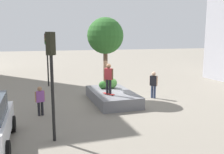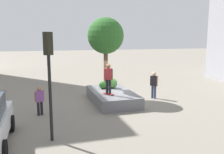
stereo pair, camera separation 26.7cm
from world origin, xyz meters
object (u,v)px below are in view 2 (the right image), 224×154
planter_ledge (112,96)px  skateboarder (108,76)px  traffic_light_corner (49,50)px  traffic_light_median (49,68)px  passerby_with_bag (40,99)px  plaza_tree (106,36)px  bystander_watching (154,83)px  skateboard (108,94)px

planter_ledge → skateboarder: skateboarder is taller
skateboarder → traffic_light_corner: traffic_light_corner is taller
planter_ledge → traffic_light_median: 6.69m
planter_ledge → skateboarder: (-0.84, 0.47, 1.43)m
planter_ledge → passerby_with_bag: (-1.43, 4.33, 0.55)m
plaza_tree → passerby_with_bag: size_ratio=3.00×
bystander_watching → traffic_light_corner: bearing=45.9°
skateboard → bystander_watching: size_ratio=0.45×
traffic_light_median → plaza_tree: bearing=-33.0°
skateboard → passerby_with_bag: (-0.59, 3.86, 0.15)m
plaza_tree → traffic_light_median: (-5.89, 3.83, -1.19)m
skateboard → passerby_with_bag: bearing=98.7°
skateboarder → traffic_light_corner: (7.08, 3.03, 1.17)m
bystander_watching → traffic_light_median: bearing=125.3°
plaza_tree → passerby_with_bag: plaza_tree is taller
plaza_tree → traffic_light_corner: plaza_tree is taller
skateboard → planter_ledge: bearing=-29.4°
plaza_tree → traffic_light_median: size_ratio=1.09×
traffic_light_median → passerby_with_bag: size_ratio=2.74×
plaza_tree → bystander_watching: plaza_tree is taller
planter_ledge → traffic_light_corner: (6.24, 3.50, 2.60)m
traffic_light_corner → traffic_light_median: 11.04m
plaza_tree → bystander_watching: (-1.05, -2.99, -3.04)m
traffic_light_corner → planter_ledge: bearing=-150.7°
skateboard → traffic_light_median: size_ratio=0.19×
planter_ledge → skateboard: bearing=150.6°
traffic_light_median → bystander_watching: 8.56m
planter_ledge → bystander_watching: (0.05, -2.90, 0.69)m
skateboard → traffic_light_corner: 8.01m
traffic_light_corner → bystander_watching: 9.11m
skateboard → traffic_light_corner: traffic_light_corner is taller
skateboard → traffic_light_median: bearing=138.9°
skateboard → traffic_light_median: (-3.95, 3.45, 2.15)m
skateboarder → traffic_light_median: bearing=138.9°
traffic_light_corner → traffic_light_median: traffic_light_corner is taller
traffic_light_median → bystander_watching: traffic_light_median is taller
skateboard → traffic_light_corner: (7.08, 3.03, 2.21)m
traffic_light_median → traffic_light_corner: bearing=-2.2°
skateboard → traffic_light_median: traffic_light_median is taller
skateboarder → traffic_light_median: traffic_light_median is taller
planter_ledge → passerby_with_bag: bearing=108.3°
skateboarder → plaza_tree: bearing=-11.1°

